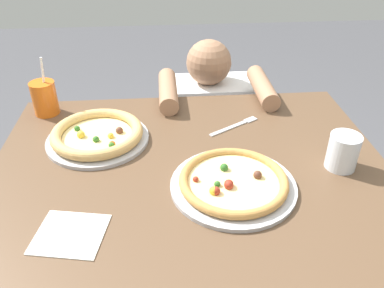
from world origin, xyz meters
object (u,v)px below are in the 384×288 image
object	(u,v)px
pizza_far	(97,135)
fork	(236,125)
pizza_near	(233,182)
drink_cup_colored	(45,98)
diner_seated	(207,142)
water_cup_clear	(343,151)

from	to	relation	value
pizza_far	fork	distance (m)	0.46
pizza_near	drink_cup_colored	distance (m)	0.76
diner_seated	water_cup_clear	bearing A→B (deg)	-66.77
fork	diner_seated	bearing A→B (deg)	95.28
pizza_near	fork	xyz separation A→B (m)	(0.07, 0.33, -0.02)
pizza_near	diner_seated	world-z (taller)	diner_seated
pizza_near	water_cup_clear	distance (m)	0.34
pizza_far	water_cup_clear	bearing A→B (deg)	-15.46
water_cup_clear	fork	distance (m)	0.37
diner_seated	fork	bearing A→B (deg)	-84.72
pizza_near	pizza_far	xyz separation A→B (m)	(-0.39, 0.27, 0.00)
diner_seated	pizza_near	bearing A→B (deg)	-91.84
pizza_far	fork	world-z (taller)	pizza_far
fork	pizza_near	bearing A→B (deg)	-101.46
pizza_near	fork	world-z (taller)	pizza_near
pizza_far	pizza_near	bearing A→B (deg)	-34.36
water_cup_clear	fork	xyz separation A→B (m)	(-0.26, 0.26, -0.05)
water_cup_clear	pizza_far	bearing A→B (deg)	164.54
water_cup_clear	diner_seated	world-z (taller)	diner_seated
pizza_near	pizza_far	size ratio (longest dim) A/B	1.05
pizza_far	diner_seated	world-z (taller)	diner_seated
pizza_near	fork	distance (m)	0.33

